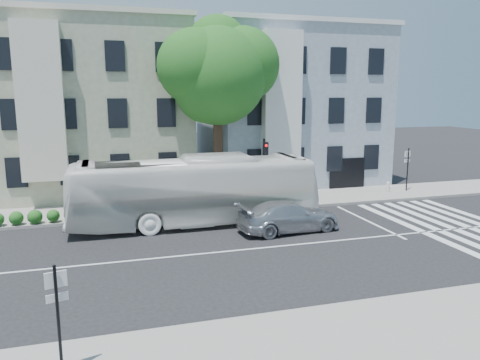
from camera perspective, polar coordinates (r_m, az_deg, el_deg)
name	(u,v)px	position (r m, az deg, el deg)	size (l,w,h in m)	color
ground	(266,248)	(20.35, 3.17, -8.24)	(120.00, 120.00, 0.00)	black
sidewalk_far	(221,204)	(27.70, -2.37, -2.97)	(80.00, 4.00, 0.15)	gray
sidewalk_near	(365,338)	(13.68, 15.04, -18.10)	(80.00, 4.00, 0.15)	gray
building_left	(93,109)	(33.16, -17.44, 8.27)	(12.00, 10.00, 11.00)	gray
building_right	(288,107)	(35.80, 5.83, 8.83)	(12.00, 10.00, 11.00)	gray
street_tree	(218,70)	(27.69, -2.75, 13.20)	(7.30, 5.90, 11.10)	#2D2116
bus	(195,191)	(23.57, -5.56, -1.29)	(12.43, 2.91, 3.46)	white
sedan	(289,216)	(22.62, 5.97, -4.41)	(5.03, 2.04, 1.46)	silver
hedge	(89,213)	(25.19, -17.96, -3.86)	(8.50, 0.84, 0.70)	#275C1E
traffic_signal	(265,165)	(25.84, 3.01, 1.84)	(0.43, 0.53, 4.08)	black
fire_hydrant	(388,187)	(32.04, 17.60, -0.79)	(0.41, 0.26, 0.72)	silver
near_sign_pole	(58,307)	(11.62, -21.36, -14.17)	(0.48, 0.22, 2.68)	black
far_sign_pole	(407,164)	(32.82, 19.74, 1.83)	(0.51, 0.22, 2.84)	black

